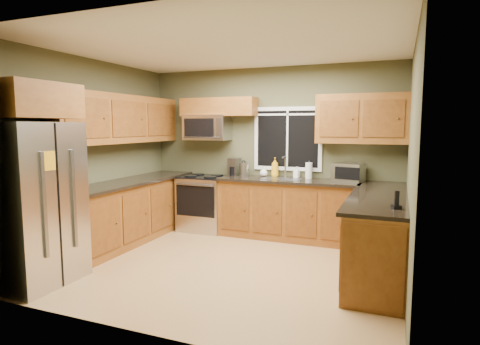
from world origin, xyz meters
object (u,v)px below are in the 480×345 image
Objects in this scene: refrigerator at (34,204)px; kettle at (244,168)px; microwave at (207,128)px; soap_bottle_a at (275,167)px; coffee_maker at (234,167)px; cordless_phone at (397,203)px; toaster_oven at (348,172)px; paper_towel_roll at (309,171)px; soap_bottle_b at (297,172)px; range at (204,203)px; soap_bottle_c at (264,172)px.

kettle is (1.36, 2.89, 0.16)m from refrigerator.
soap_bottle_a is at bearing 4.61° from microwave.
coffee_maker is 1.57× the size of cordless_phone.
microwave is 2.43m from toaster_oven.
refrigerator reaches higher than kettle.
soap_bottle_a is at bearing 177.95° from paper_towel_roll.
coffee_maker is 1.61× the size of soap_bottle_b.
soap_bottle_c is (0.99, 0.19, 0.55)m from range.
range is 1.92× the size of toaster_oven.
soap_bottle_c is at bearing 176.74° from toaster_oven.
paper_towel_roll is at bearing 1.86° from coffee_maker.
soap_bottle_b is (-0.20, 0.02, -0.04)m from paper_towel_roll.
soap_bottle_a is (1.17, 0.09, -0.63)m from microwave.
range is at bearing -177.18° from toaster_oven.
kettle is at bearing -1.52° from microwave.
refrigerator is 6.63× the size of kettle.
paper_towel_roll is 0.56m from soap_bottle_a.
soap_bottle_c is at bearing 3.22° from microwave.
coffee_maker is (0.48, 0.17, 0.60)m from range.
coffee_maker is at bearing 19.49° from range.
coffee_maker is 1.03× the size of paper_towel_roll.
coffee_maker is at bearing 68.31° from refrigerator.
kettle is at bearing -172.54° from soap_bottle_b.
soap_bottle_a is 2.72m from cordless_phone.
soap_bottle_b is at bearing 3.30° from coffee_maker.
soap_bottle_b is at bearing 3.53° from microwave.
soap_bottle_a reaches higher than range.
soap_bottle_a reaches higher than soap_bottle_c.
microwave reaches higher than kettle.
range is 3.32× the size of coffee_maker.
microwave is at bearing 148.01° from cordless_phone.
range is 3.45× the size of kettle.
microwave is 1.85m from paper_towel_roll.
range is 2.42m from toaster_oven.
coffee_maker is 1.04× the size of kettle.
range is at bearing 149.90° from cordless_phone.
soap_bottle_a is 1.77× the size of soap_bottle_b.
refrigerator is at bearing -111.69° from coffee_maker.
toaster_oven is 3.09× the size of soap_bottle_c.
soap_bottle_a is at bearing 12.73° from kettle.
microwave is at bearing 76.66° from refrigerator.
coffee_maker is 1.05m from soap_bottle_b.
soap_bottle_c is (-0.54, -0.04, -0.01)m from soap_bottle_b.
cordless_phone is (2.04, -1.95, -0.03)m from soap_bottle_c.
microwave is 1.33m from soap_bottle_a.
coffee_maker reaches higher than cordless_phone.
kettle is 0.51m from soap_bottle_a.
soap_bottle_b is (1.53, 0.09, -0.70)m from microwave.
soap_bottle_c is (0.51, 0.02, -0.05)m from coffee_maker.
kettle is 1.51× the size of cordless_phone.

